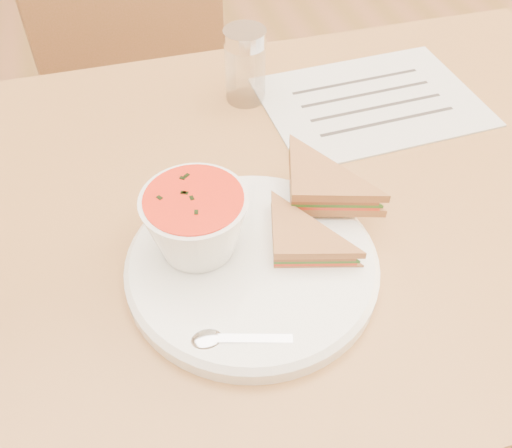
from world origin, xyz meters
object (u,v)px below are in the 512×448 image
object	(u,v)px
chair_far	(179,155)
condiment_shaker	(245,66)
plate	(252,266)
soup_bowl	(196,225)
dining_table	(294,347)

from	to	relation	value
chair_far	condiment_shaker	size ratio (longest dim) A/B	8.55
plate	chair_far	bearing A→B (deg)	90.28
chair_far	soup_bowl	world-z (taller)	chair_far
soup_bowl	condiment_shaker	bearing A→B (deg)	65.64
dining_table	condiment_shaker	bearing A→B (deg)	97.23
dining_table	condiment_shaker	size ratio (longest dim) A/B	9.38
chair_far	dining_table	bearing A→B (deg)	88.43
chair_far	condiment_shaker	distance (m)	0.44
plate	condiment_shaker	world-z (taller)	condiment_shaker
dining_table	plate	bearing A→B (deg)	-133.77
dining_table	condiment_shaker	xyz separation A→B (m)	(-0.03, 0.21, 0.43)
condiment_shaker	dining_table	bearing A→B (deg)	-82.77
soup_bowl	condiment_shaker	size ratio (longest dim) A/B	1.03
plate	soup_bowl	distance (m)	0.08
soup_bowl	condiment_shaker	distance (m)	0.31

